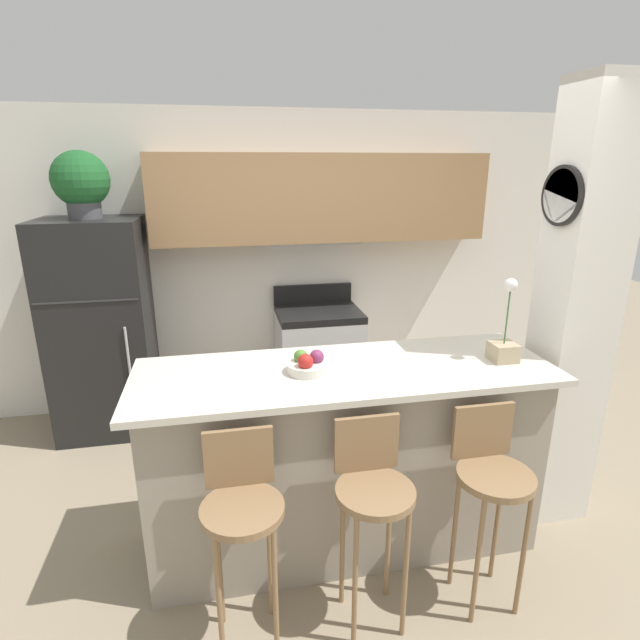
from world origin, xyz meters
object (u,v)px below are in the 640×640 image
object	(u,v)px
bar_stool_mid	(373,493)
fruit_bowl	(308,364)
potted_plant_on_fridge	(81,182)
stove_range	(319,358)
bar_stool_right	(491,478)
refrigerator	(101,329)
trash_bin	(184,411)
orchid_vase	(504,341)
bar_stool_left	(242,510)

from	to	relation	value
bar_stool_mid	fruit_bowl	bearing A→B (deg)	111.62
bar_stool_mid	potted_plant_on_fridge	xyz separation A→B (m)	(-1.58, 2.17, 1.30)
stove_range	bar_stool_right	xyz separation A→B (m)	(0.40, -2.20, 0.22)
refrigerator	potted_plant_on_fridge	size ratio (longest dim) A/B	3.56
fruit_bowl	trash_bin	world-z (taller)	fruit_bowl
orchid_vase	trash_bin	size ratio (longest dim) A/B	1.21
bar_stool_mid	fruit_bowl	size ratio (longest dim) A/B	4.57
stove_range	bar_stool_mid	bearing A→B (deg)	-94.80
orchid_vase	refrigerator	bearing A→B (deg)	145.11
potted_plant_on_fridge	fruit_bowl	distance (m)	2.31
bar_stool_left	fruit_bowl	xyz separation A→B (m)	(0.38, 0.51, 0.44)
trash_bin	bar_stool_right	bearing A→B (deg)	-51.28
bar_stool_right	potted_plant_on_fridge	distance (m)	3.33
fruit_bowl	bar_stool_right	bearing A→B (deg)	-33.04
bar_stool_left	orchid_vase	size ratio (longest dim) A/B	2.20
bar_stool_left	trash_bin	bearing A→B (deg)	101.39
bar_stool_left	trash_bin	distance (m)	2.06
bar_stool_mid	fruit_bowl	xyz separation A→B (m)	(-0.20, 0.51, 0.44)
refrigerator	bar_stool_mid	distance (m)	2.69
refrigerator	orchid_vase	bearing A→B (deg)	-34.89
refrigerator	bar_stool_left	world-z (taller)	refrigerator
stove_range	potted_plant_on_fridge	xyz separation A→B (m)	(-1.76, -0.03, 1.52)
stove_range	bar_stool_mid	world-z (taller)	stove_range
stove_range	bar_stool_left	xyz separation A→B (m)	(-0.77, -2.20, 0.22)
refrigerator	bar_stool_right	bearing A→B (deg)	-45.08
refrigerator	bar_stool_left	distance (m)	2.39
stove_range	bar_stool_mid	size ratio (longest dim) A/B	1.06
potted_plant_on_fridge	bar_stool_mid	bearing A→B (deg)	-54.00
bar_stool_right	potted_plant_on_fridge	size ratio (longest dim) A/B	2.09
potted_plant_on_fridge	trash_bin	xyz separation A→B (m)	(0.59, -0.21, -1.79)
bar_stool_mid	trash_bin	size ratio (longest dim) A/B	2.66
bar_stool_left	bar_stool_right	size ratio (longest dim) A/B	1.00
trash_bin	bar_stool_mid	bearing A→B (deg)	-63.36
bar_stool_mid	trash_bin	xyz separation A→B (m)	(-0.98, 1.96, -0.49)
potted_plant_on_fridge	refrigerator	bearing A→B (deg)	-59.58
trash_bin	orchid_vase	bearing A→B (deg)	-38.88
stove_range	potted_plant_on_fridge	size ratio (longest dim) A/B	2.21
refrigerator	fruit_bowl	world-z (taller)	refrigerator
bar_stool_left	fruit_bowl	world-z (taller)	fruit_bowl
bar_stool_left	bar_stool_right	bearing A→B (deg)	0.00
refrigerator	fruit_bowl	xyz separation A→B (m)	(1.37, -1.65, 0.26)
bar_stool_left	bar_stool_mid	size ratio (longest dim) A/B	1.00
bar_stool_right	trash_bin	distance (m)	2.56
orchid_vase	fruit_bowl	xyz separation A→B (m)	(-1.08, 0.05, -0.07)
refrigerator	stove_range	xyz separation A→B (m)	(1.76, 0.03, -0.40)
refrigerator	bar_stool_mid	xyz separation A→B (m)	(1.58, -2.17, -0.18)
bar_stool_mid	potted_plant_on_fridge	bearing A→B (deg)	126.00
refrigerator	potted_plant_on_fridge	bearing A→B (deg)	120.42
refrigerator	bar_stool_left	bearing A→B (deg)	-65.51
refrigerator	trash_bin	size ratio (longest dim) A/B	4.53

